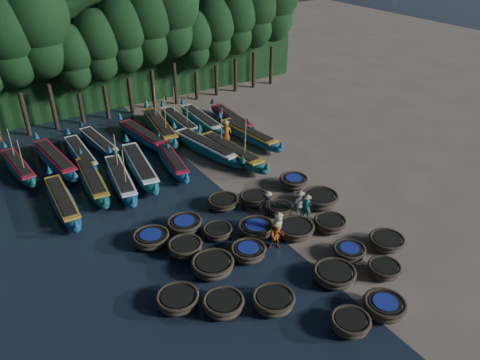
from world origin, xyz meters
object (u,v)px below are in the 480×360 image
coracle_2 (350,323)px  fisherman_3 (268,204)px  long_boat_4 (140,167)px  long_boat_10 (55,160)px  coracle_8 (349,251)px  coracle_15 (185,248)px  coracle_18 (280,209)px  fisherman_6 (226,131)px  coracle_10 (178,299)px  long_boat_5 (172,160)px  coracle_5 (223,304)px  long_boat_11 (81,154)px  long_boat_3 (121,179)px  coracle_16 (218,232)px  fisherman_2 (277,235)px  coracle_14 (330,224)px  fisherman_4 (300,204)px  long_boat_17 (231,119)px  long_boat_7 (231,152)px  coracle_13 (295,229)px  fisherman_1 (307,206)px  long_boat_1 (63,201)px  long_boat_12 (99,143)px  coracle_6 (273,301)px  fisherman_5 (116,157)px  coracle_23 (254,198)px  long_boat_8 (248,135)px  coracle_20 (151,238)px  coracle_4 (384,269)px  long_boat_6 (206,147)px  long_boat_13 (143,136)px  coracle_17 (256,229)px  coracle_24 (294,182)px  coracle_7 (334,275)px  fisherman_0 (278,225)px  long_boat_2 (93,181)px  long_boat_9 (19,167)px  coracle_9 (387,242)px  long_boat_15 (180,122)px  coracle_21 (184,225)px

coracle_2 → fisherman_3: (2.29, 9.50, 0.45)m
long_boat_4 → long_boat_10: bearing=145.4°
coracle_8 → coracle_15: (-7.39, 5.12, 0.06)m
coracle_18 → fisherman_6: 11.30m
coracle_10 → long_boat_5: size_ratio=0.34×
coracle_5 → long_boat_11: size_ratio=0.26×
long_boat_3 → long_boat_10: bearing=128.6°
coracle_16 → fisherman_2: 3.53m
fisherman_3 → coracle_14: bearing=-31.8°
fisherman_4 → fisherman_6: fisherman_4 is taller
long_boat_10 → long_boat_17: long_boat_10 is taller
coracle_16 → long_boat_7: 9.95m
long_boat_5 → coracle_15: bearing=-102.6°
coracle_13 → coracle_14: (2.09, -0.68, 0.01)m
fisherman_1 → fisherman_2: 3.58m
long_boat_1 → long_boat_12: size_ratio=1.06×
coracle_15 → fisherman_1: bearing=-6.8°
coracle_6 → fisherman_5: fisherman_5 is taller
long_boat_7 → fisherman_5: size_ratio=5.09×
long_boat_3 → fisherman_6: size_ratio=4.06×
coracle_23 → long_boat_8: long_boat_8 is taller
coracle_16 → coracle_20: bearing=158.0°
coracle_2 → coracle_4: size_ratio=1.07×
long_boat_5 → fisherman_4: bearing=-61.2°
fisherman_5 → fisherman_4: bearing=-166.7°
coracle_6 → long_boat_6: 16.90m
long_boat_13 → long_boat_12: bearing=160.5°
coracle_17 → long_boat_8: (6.87, 11.01, 0.13)m
coracle_17 → coracle_24: 6.06m
coracle_7 → coracle_5: bearing=167.4°
long_boat_4 → fisherman_0: size_ratio=4.57×
fisherman_6 → coracle_5: bearing=93.3°
fisherman_4 → coracle_20: bearing=-2.9°
long_boat_2 → long_boat_4: size_ratio=0.93×
long_boat_7 → fisherman_1: long_boat_7 is taller
fisherman_4 → fisherman_2: bearing=41.6°
coracle_17 → long_boat_9: bearing=123.1°
fisherman_2 → fisherman_4: size_ratio=0.94×
coracle_9 → long_boat_3: size_ratio=0.29×
long_boat_15 → coracle_6: bearing=-103.6°
coracle_7 → coracle_21: (-4.44, 8.06, 0.03)m
long_boat_9 → fisherman_4: (13.39, -15.48, 0.47)m
long_boat_10 → coracle_10: bearing=-91.5°
fisherman_0 → long_boat_15: bearing=-115.9°
coracle_8 → long_boat_2: long_boat_2 is taller
coracle_6 → coracle_21: (-0.69, 7.87, -0.00)m
long_boat_4 → fisherman_3: 10.40m
long_boat_7 → long_boat_10: bearing=147.0°
fisherman_0 → fisherman_6: fisherman_6 is taller
coracle_14 → fisherman_2: 3.77m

